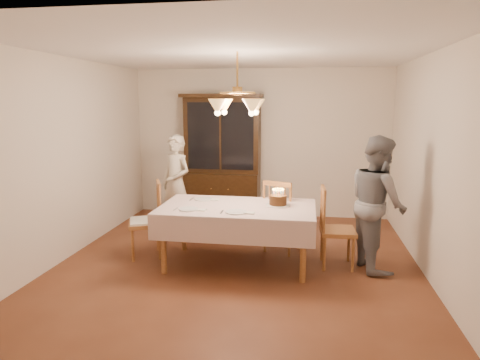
% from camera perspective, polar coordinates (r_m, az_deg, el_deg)
% --- Properties ---
extents(ground, '(5.00, 5.00, 0.00)m').
position_cam_1_polar(ground, '(5.51, -0.33, -11.17)').
color(ground, '#562A18').
rests_on(ground, ground).
extents(room_shell, '(5.00, 5.00, 5.00)m').
position_cam_1_polar(room_shell, '(5.15, -0.35, 5.43)').
color(room_shell, white).
rests_on(room_shell, ground).
extents(dining_table, '(1.90, 1.10, 0.76)m').
position_cam_1_polar(dining_table, '(5.30, -0.34, -4.29)').
color(dining_table, brown).
rests_on(dining_table, ground).
extents(china_hutch, '(1.38, 0.54, 2.16)m').
position_cam_1_polar(china_hutch, '(7.53, -2.34, 2.85)').
color(china_hutch, black).
rests_on(china_hutch, ground).
extents(chair_far_side, '(0.56, 0.55, 1.00)m').
position_cam_1_polar(chair_far_side, '(5.88, 5.61, -5.28)').
color(chair_far_side, brown).
rests_on(chair_far_side, ground).
extents(chair_left_end, '(0.56, 0.57, 1.00)m').
position_cam_1_polar(chair_left_end, '(5.80, -12.45, -5.60)').
color(chair_left_end, brown).
rests_on(chair_left_end, ground).
extents(chair_right_end, '(0.44, 0.46, 1.00)m').
position_cam_1_polar(chair_right_end, '(5.46, 12.75, -6.75)').
color(chair_right_end, brown).
rests_on(chair_right_end, ground).
extents(elderly_woman, '(0.67, 0.60, 1.53)m').
position_cam_1_polar(elderly_woman, '(6.77, -8.52, -0.48)').
color(elderly_woman, '#F5E9CF').
rests_on(elderly_woman, ground).
extents(adult_in_grey, '(0.80, 0.93, 1.64)m').
position_cam_1_polar(adult_in_grey, '(5.45, 17.86, -2.92)').
color(adult_in_grey, slate).
rests_on(adult_in_grey, ground).
extents(birthday_cake, '(0.30, 0.30, 0.21)m').
position_cam_1_polar(birthday_cake, '(5.31, 5.09, -2.77)').
color(birthday_cake, white).
rests_on(birthday_cake, dining_table).
extents(place_setting_near_left, '(0.38, 0.23, 0.02)m').
position_cam_1_polar(place_setting_near_left, '(5.13, -6.70, -3.90)').
color(place_setting_near_left, white).
rests_on(place_setting_near_left, dining_table).
extents(place_setting_near_right, '(0.39, 0.24, 0.02)m').
position_cam_1_polar(place_setting_near_right, '(4.97, -0.38, -4.31)').
color(place_setting_near_right, white).
rests_on(place_setting_near_right, dining_table).
extents(place_setting_far_left, '(0.38, 0.23, 0.02)m').
position_cam_1_polar(place_setting_far_left, '(5.64, -4.78, -2.57)').
color(place_setting_far_left, white).
rests_on(place_setting_far_left, dining_table).
extents(chandelier, '(0.62, 0.62, 0.73)m').
position_cam_1_polar(chandelier, '(5.13, -0.36, 9.84)').
color(chandelier, '#BF8C3F').
rests_on(chandelier, ground).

